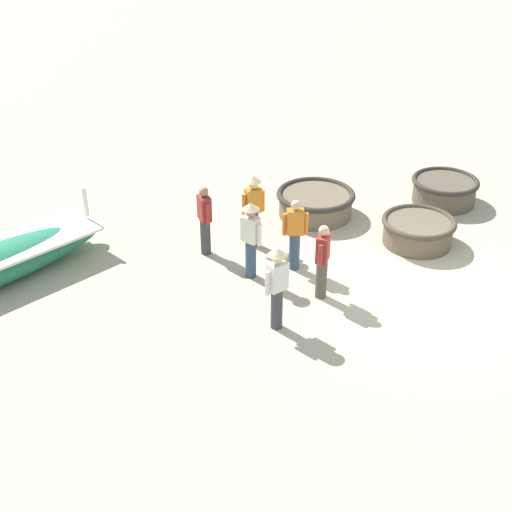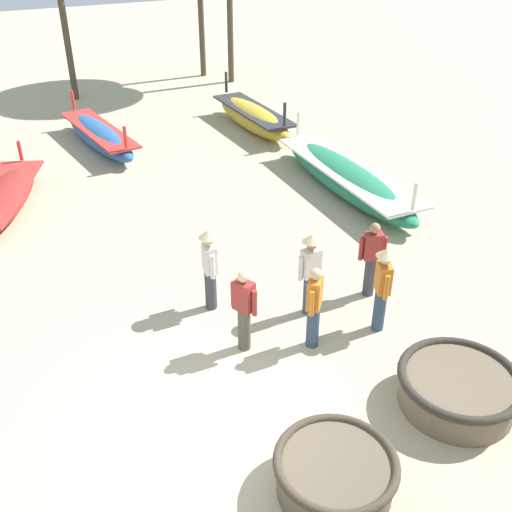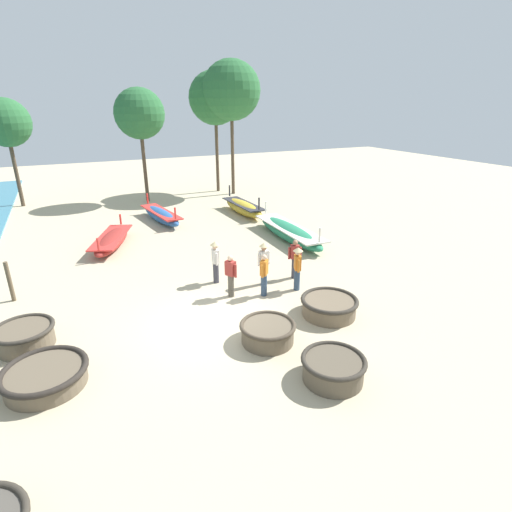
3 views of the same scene
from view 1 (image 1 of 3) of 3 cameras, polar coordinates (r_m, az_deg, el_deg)
The scene contains 10 objects.
ground_plane at distance 14.56m, azimuth 12.39°, elevation -2.70°, with size 80.00×80.00×0.00m, color #BCAD8C.
coracle_far_right at distance 17.01m, azimuth 4.78°, elevation 4.30°, with size 1.87×1.87×0.60m.
coracle_upturned at distance 18.16m, azimuth 14.83°, elevation 5.16°, with size 1.63×1.63×0.63m.
coracle_center at distance 16.12m, azimuth 12.83°, elevation 2.03°, with size 1.64×1.64×0.60m.
fisherman_by_coracle at distance 15.12m, azimuth -4.12°, elevation 2.98°, with size 0.50×0.33×1.57m.
fisherman_with_hat at distance 15.36m, azimuth -0.21°, elevation 4.03°, with size 0.36×0.50×1.67m.
fisherman_standing_left at distance 13.66m, azimuth 5.33°, elevation -0.30°, with size 0.35×0.48×1.57m.
fisherman_hauling at distance 12.68m, azimuth 1.70°, elevation -2.16°, with size 0.36×0.53×1.67m.
fisherman_standing_right at distance 14.56m, azimuth 3.13°, elevation 1.86°, with size 0.39×0.42×1.57m.
fisherman_crouching at distance 14.20m, azimuth -0.43°, elevation 1.68°, with size 0.53×0.36×1.67m.
Camera 1 is at (-6.13, 10.68, 7.77)m, focal length 50.00 mm.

